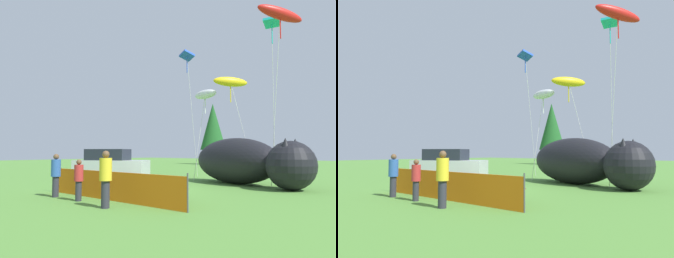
{
  "view_description": "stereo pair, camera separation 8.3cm",
  "coord_description": "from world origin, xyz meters",
  "views": [
    {
      "loc": [
        12.02,
        -11.0,
        1.87
      ],
      "look_at": [
        -1.41,
        3.68,
        3.24
      ],
      "focal_mm": 35.0,
      "sensor_mm": 36.0,
      "label": 1
    },
    {
      "loc": [
        12.08,
        -10.94,
        1.87
      ],
      "look_at": [
        -1.41,
        3.68,
        3.24
      ],
      "focal_mm": 35.0,
      "sensor_mm": 36.0,
      "label": 2
    }
  ],
  "objects": [
    {
      "name": "spectator_in_yellow_shirt",
      "position": [
        1.09,
        -4.07,
        0.85
      ],
      "size": [
        0.34,
        0.34,
        1.57
      ],
      "color": "#2D2D38",
      "rests_on": "ground"
    },
    {
      "name": "spectator_in_white_shirt",
      "position": [
        3.11,
        -4.33,
        1.03
      ],
      "size": [
        0.41,
        0.41,
        1.9
      ],
      "color": "#2D2D38",
      "rests_on": "ground"
    },
    {
      "name": "kite_white_ghost",
      "position": [
        -0.86,
        6.79,
        5.7
      ],
      "size": [
        2.64,
        1.93,
        6.1
      ],
      "color": "silver",
      "rests_on": "ground"
    },
    {
      "name": "parked_car",
      "position": [
        -3.52,
        0.99,
        0.99
      ],
      "size": [
        4.55,
        3.49,
        2.01
      ],
      "rotation": [
        0.0,
        0.0,
        0.49
      ],
      "color": "#B7BCC1",
      "rests_on": "ground"
    },
    {
      "name": "spectator_in_green_shirt",
      "position": [
        -0.54,
        -4.12,
        0.96
      ],
      "size": [
        0.38,
        0.38,
        1.77
      ],
      "color": "#2D2D38",
      "rests_on": "ground"
    },
    {
      "name": "kite_yellow_hero",
      "position": [
        1.25,
        6.59,
        6.21
      ],
      "size": [
        2.3,
        2.27,
        6.61
      ],
      "color": "silver",
      "rests_on": "ground"
    },
    {
      "name": "ground_plane",
      "position": [
        0.0,
        0.0,
        0.0
      ],
      "size": [
        120.0,
        120.0,
        0.0
      ],
      "primitive_type": "plane",
      "color": "#548C38"
    },
    {
      "name": "horizon_tree_west",
      "position": [
        -15.32,
        28.63,
        5.47
      ],
      "size": [
        3.73,
        3.73,
        8.91
      ],
      "color": "brown",
      "rests_on": "ground"
    },
    {
      "name": "kite_blue_box",
      "position": [
        -3.22,
        7.8,
        8.88
      ],
      "size": [
        1.19,
        1.44,
        9.41
      ],
      "color": "silver",
      "rests_on": "ground"
    },
    {
      "name": "kite_red_lizard",
      "position": [
        5.27,
        4.87,
        8.87
      ],
      "size": [
        2.04,
        2.6,
        9.44
      ],
      "color": "silver",
      "rests_on": "ground"
    },
    {
      "name": "inflatable_cat",
      "position": [
        2.74,
        5.57,
        1.22
      ],
      "size": [
        8.39,
        4.57,
        2.65
      ],
      "rotation": [
        0.0,
        0.0,
        -0.3
      ],
      "color": "black",
      "rests_on": "ground"
    },
    {
      "name": "folding_chair",
      "position": [
        4.15,
        -1.76,
        0.56
      ],
      "size": [
        0.73,
        0.73,
        0.96
      ],
      "rotation": [
        0.0,
        0.0,
        2.08
      ],
      "color": "maroon",
      "rests_on": "ground"
    },
    {
      "name": "safety_fence",
      "position": [
        1.75,
        -3.16,
        0.55
      ],
      "size": [
        7.78,
        0.15,
        1.21
      ],
      "rotation": [
        0.0,
        0.0,
        0.01
      ],
      "color": "orange",
      "rests_on": "ground"
    },
    {
      "name": "kite_teal_diamond",
      "position": [
        3.69,
        7.37,
        9.4
      ],
      "size": [
        1.1,
        1.17,
        9.82
      ],
      "color": "silver",
      "rests_on": "ground"
    }
  ]
}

